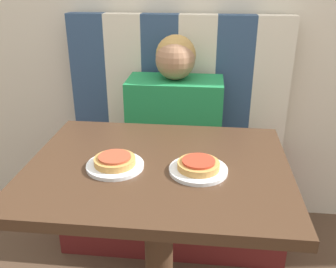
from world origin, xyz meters
The scene contains 8 objects.
booth_seat centered at (0.00, 0.59, 0.22)m, with size 1.09×0.46×0.43m.
booth_backrest centered at (0.00, 0.78, 0.77)m, with size 1.09×0.08×0.68m.
dining_table centered at (0.00, 0.00, 0.62)m, with size 0.83×0.66×0.73m.
person centered at (0.00, 0.60, 0.70)m, with size 0.43×0.23×0.61m.
plate_left centered at (-0.13, -0.04, 0.74)m, with size 0.18×0.18×0.01m.
plate_right centered at (0.13, -0.04, 0.74)m, with size 0.18×0.18×0.01m.
pizza_left centered at (-0.13, -0.04, 0.76)m, with size 0.13×0.13×0.03m.
pizza_right centered at (0.13, -0.04, 0.76)m, with size 0.13×0.13×0.03m.
Camera 1 is at (0.15, -1.04, 1.30)m, focal length 40.00 mm.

